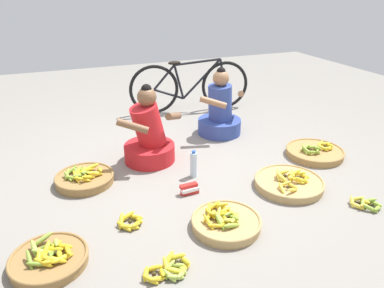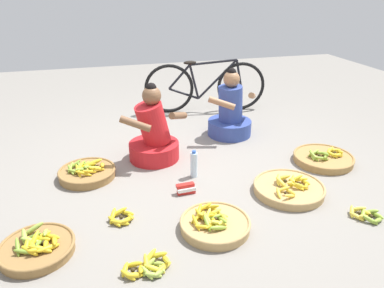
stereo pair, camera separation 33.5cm
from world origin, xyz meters
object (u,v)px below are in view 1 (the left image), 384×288
loose_bananas_near_bicycle (365,204)px  banana_basket_back_center (85,178)px  vendor_woman_front (149,137)px  banana_basket_front_right (289,183)px  vendor_woman_behind (220,113)px  loose_bananas_near_vendor (130,221)px  water_bottle (194,164)px  banana_basket_front_center (49,258)px  loose_bananas_back_left (170,269)px  packet_carton_stack (190,189)px  bicycle_leaning (190,86)px  banana_basket_back_right (315,152)px  banana_basket_mid_right (226,222)px

loose_bananas_near_bicycle → banana_basket_back_center: bearing=149.2°
vendor_woman_front → banana_basket_front_right: 1.44m
vendor_woman_behind → banana_basket_back_center: 1.81m
loose_bananas_near_vendor → water_bottle: bearing=35.6°
banana_basket_front_center → water_bottle: water_bottle is taller
banana_basket_back_center → loose_bananas_back_left: size_ratio=1.50×
banana_basket_front_right → loose_bananas_back_left: bearing=-155.4°
vendor_woman_behind → packet_carton_stack: bearing=-126.1°
vendor_woman_front → packet_carton_stack: size_ratio=4.81×
bicycle_leaning → banana_basket_back_right: bicycle_leaning is taller
vendor_woman_front → vendor_woman_behind: same height
loose_bananas_back_left → banana_basket_back_center: bearing=105.1°
loose_bananas_near_bicycle → water_bottle: (-1.13, 1.01, 0.10)m
vendor_woman_front → bicycle_leaning: (0.97, 1.33, 0.10)m
banana_basket_back_right → water_bottle: water_bottle is taller
bicycle_leaning → banana_basket_front_center: 3.27m
banana_basket_front_center → loose_bananas_back_left: 0.81m
vendor_woman_behind → packet_carton_stack: 1.45m
banana_basket_front_right → banana_basket_back_center: size_ratio=1.16×
banana_basket_back_right → banana_basket_front_center: bearing=-165.6°
banana_basket_back_center → banana_basket_front_center: bearing=-108.9°
banana_basket_front_center → loose_bananas_near_bicycle: banana_basket_front_center is taller
vendor_woman_front → banana_basket_front_center: size_ratio=1.58×
banana_basket_back_center → loose_bananas_back_left: banana_basket_back_center is taller
banana_basket_back_center → banana_basket_mid_right: (0.92, -1.08, -0.00)m
bicycle_leaning → banana_basket_back_right: bearing=-69.5°
vendor_woman_front → packet_carton_stack: bearing=-79.1°
banana_basket_front_right → banana_basket_back_center: bearing=156.1°
bicycle_leaning → banana_basket_front_center: size_ratio=3.29×
banana_basket_front_center → packet_carton_stack: (1.18, 0.48, -0.00)m
vendor_woman_front → loose_bananas_back_left: vendor_woman_front is taller
loose_bananas_back_left → loose_bananas_near_bicycle: size_ratio=1.39×
banana_basket_back_center → packet_carton_stack: (0.83, -0.53, -0.01)m
banana_basket_front_center → packet_carton_stack: bearing=22.0°
loose_bananas_back_left → water_bottle: bearing=61.3°
water_bottle → packet_carton_stack: (-0.15, -0.28, -0.08)m
banana_basket_front_right → packet_carton_stack: 0.91m
bicycle_leaning → loose_bananas_near_vendor: 2.75m
banana_basket_back_right → banana_basket_back_center: bearing=172.3°
banana_basket_mid_right → packet_carton_stack: 0.55m
bicycle_leaning → water_bottle: size_ratio=6.26×
banana_basket_back_right → loose_bananas_back_left: size_ratio=1.70×
banana_basket_front_center → banana_basket_back_right: 2.79m
packet_carton_stack → banana_basket_mid_right: bearing=-81.6°
vendor_woman_front → loose_bananas_near_vendor: 1.12m
banana_basket_front_center → banana_basket_back_right: banana_basket_front_center is taller
bicycle_leaning → banana_basket_mid_right: bicycle_leaning is taller
loose_bananas_back_left → water_bottle: water_bottle is taller
vendor_woman_front → banana_basket_front_center: 1.62m
loose_bananas_back_left → packet_carton_stack: bearing=61.2°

